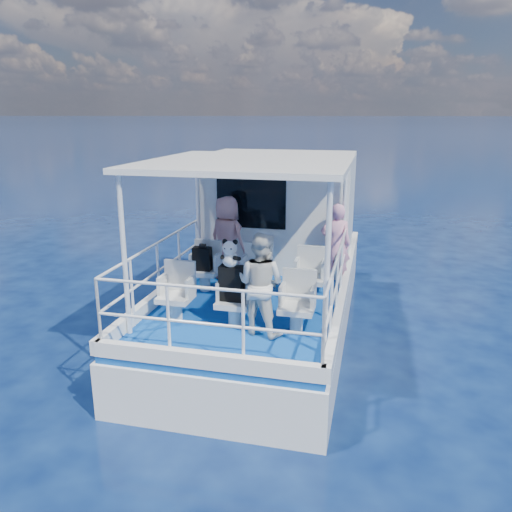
% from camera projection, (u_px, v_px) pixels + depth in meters
% --- Properties ---
extents(ground, '(2000.00, 2000.00, 0.00)m').
position_uv_depth(ground, '(253.00, 348.00, 8.49)').
color(ground, '#08163D').
rests_on(ground, ground).
extents(hull, '(3.00, 7.00, 1.60)m').
position_uv_depth(hull, '(266.00, 325.00, 9.43)').
color(hull, white).
rests_on(hull, ground).
extents(deck, '(2.90, 6.90, 0.10)m').
position_uv_depth(deck, '(266.00, 282.00, 9.19)').
color(deck, '#0A3C90').
rests_on(deck, hull).
extents(cabin, '(2.85, 2.00, 2.20)m').
position_uv_depth(cabin, '(280.00, 208.00, 10.09)').
color(cabin, white).
rests_on(cabin, deck).
extents(canopy, '(3.00, 3.20, 0.08)m').
position_uv_depth(canopy, '(249.00, 163.00, 7.44)').
color(canopy, white).
rests_on(canopy, cabin).
extents(canopy_posts, '(2.77, 2.97, 2.20)m').
position_uv_depth(canopy_posts, '(249.00, 238.00, 7.71)').
color(canopy_posts, white).
rests_on(canopy_posts, deck).
extents(railings, '(2.84, 3.59, 1.00)m').
position_uv_depth(railings, '(244.00, 281.00, 7.57)').
color(railings, white).
rests_on(railings, deck).
extents(seat_port_fwd, '(0.48, 0.46, 0.38)m').
position_uv_depth(seat_port_fwd, '(205.00, 280.00, 8.58)').
color(seat_port_fwd, silver).
rests_on(seat_port_fwd, deck).
extents(seat_center_fwd, '(0.48, 0.46, 0.38)m').
position_uv_depth(seat_center_fwd, '(256.00, 284.00, 8.38)').
color(seat_center_fwd, silver).
rests_on(seat_center_fwd, deck).
extents(seat_stbd_fwd, '(0.48, 0.46, 0.38)m').
position_uv_depth(seat_stbd_fwd, '(309.00, 288.00, 8.18)').
color(seat_stbd_fwd, silver).
rests_on(seat_stbd_fwd, deck).
extents(seat_port_aft, '(0.48, 0.46, 0.38)m').
position_uv_depth(seat_port_aft, '(176.00, 307.00, 7.37)').
color(seat_port_aft, silver).
rests_on(seat_port_aft, deck).
extents(seat_center_aft, '(0.48, 0.46, 0.38)m').
position_uv_depth(seat_center_aft, '(234.00, 313.00, 7.16)').
color(seat_center_aft, silver).
rests_on(seat_center_aft, deck).
extents(seat_stbd_aft, '(0.48, 0.46, 0.38)m').
position_uv_depth(seat_stbd_aft, '(296.00, 318.00, 6.96)').
color(seat_stbd_aft, silver).
rests_on(seat_stbd_aft, deck).
extents(passenger_port_fwd, '(0.69, 0.60, 1.54)m').
position_uv_depth(passenger_port_fwd, '(227.00, 239.00, 9.01)').
color(passenger_port_fwd, tan).
rests_on(passenger_port_fwd, deck).
extents(passenger_stbd_fwd, '(0.57, 0.41, 1.46)m').
position_uv_depth(passenger_stbd_fwd, '(336.00, 244.00, 8.77)').
color(passenger_stbd_fwd, pink).
rests_on(passenger_stbd_fwd, deck).
extents(passenger_stbd_aft, '(0.82, 0.72, 1.43)m').
position_uv_depth(passenger_stbd_aft, '(261.00, 284.00, 6.78)').
color(passenger_stbd_aft, white).
rests_on(passenger_stbd_aft, deck).
extents(backpack_port, '(0.30, 0.17, 0.40)m').
position_uv_depth(backpack_port, '(202.00, 259.00, 8.44)').
color(backpack_port, black).
rests_on(backpack_port, seat_port_fwd).
extents(backpack_center, '(0.34, 0.19, 0.51)m').
position_uv_depth(backpack_center, '(232.00, 283.00, 7.05)').
color(backpack_center, black).
rests_on(backpack_center, seat_center_aft).
extents(compact_camera, '(0.10, 0.06, 0.06)m').
position_uv_depth(compact_camera, '(203.00, 246.00, 8.37)').
color(compact_camera, black).
rests_on(compact_camera, backpack_port).
extents(panda, '(0.25, 0.21, 0.39)m').
position_uv_depth(panda, '(230.00, 253.00, 6.90)').
color(panda, silver).
rests_on(panda, backpack_center).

